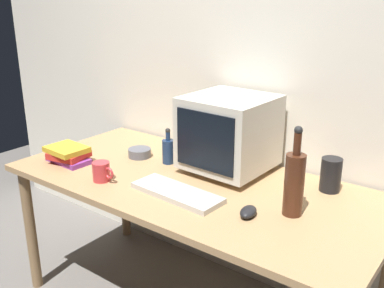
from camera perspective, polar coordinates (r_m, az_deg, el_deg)
The scene contains 11 objects.
back_wall at distance 2.29m, azimuth 7.24°, elevation 11.12°, with size 4.00×0.08×2.50m, color silver.
desk at distance 2.08m, azimuth 0.00°, elevation -6.70°, with size 1.76×0.82×0.73m.
crt_monitor at distance 2.10m, azimuth 4.80°, elevation 1.42°, with size 0.39×0.40×0.37m.
keyboard at distance 1.90m, azimuth -1.97°, elevation -6.32°, with size 0.42×0.15×0.02m, color beige.
computer_mouse at distance 1.75m, azimuth 7.27°, elevation -8.68°, with size 0.06×0.10×0.04m, color black.
bottle_tall at distance 1.74m, azimuth 13.07°, elevation -4.81°, with size 0.08×0.08×0.36m.
bottle_short at distance 2.24m, azimuth -3.09°, elevation -0.81°, with size 0.06×0.06×0.19m.
book_stack at distance 2.34m, azimuth -15.72°, elevation -1.29°, with size 0.24×0.18×0.08m.
mug at distance 2.07m, azimuth -11.59°, elevation -3.51°, with size 0.12×0.08×0.09m.
cd_spindle at distance 2.35m, azimuth -6.78°, elevation -1.13°, with size 0.12×0.12×0.04m, color #595B66.
metal_canister at distance 2.01m, azimuth 17.48°, elevation -3.81°, with size 0.09×0.09×0.15m, color black.
Camera 1 is at (1.13, -1.50, 1.55)m, focal length 41.30 mm.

